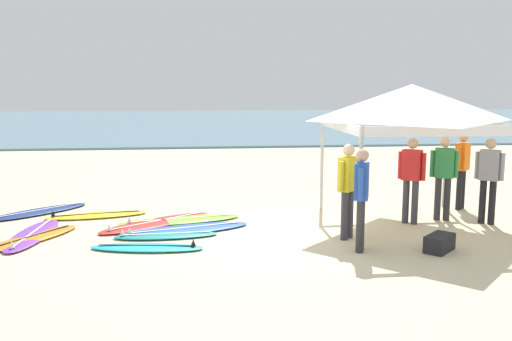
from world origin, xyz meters
TOP-DOWN VIEW (x-y plane):
  - ground_plane at (0.00, 0.00)m, footprint 80.00×80.00m
  - sea at (0.00, 32.26)m, footprint 80.00×36.00m
  - canopy_tent at (2.78, 0.58)m, footprint 2.95×2.95m
  - surfboard_lime at (-1.73, 1.21)m, footprint 2.54×1.16m
  - surfboard_purple at (-4.37, 0.38)m, footprint 0.76×2.31m
  - surfboard_navy at (-4.81, 2.28)m, footprint 2.10×2.00m
  - surfboard_cyan at (-2.22, -0.65)m, footprint 1.96×0.78m
  - surfboard_yellow at (-3.50, 1.82)m, footprint 2.14×0.93m
  - surfboard_orange at (-4.34, 0.12)m, footprint 1.61×2.02m
  - surfboard_red at (-2.20, 1.03)m, footprint 2.39×2.01m
  - surfboard_teal at (-1.96, 0.08)m, footprint 1.89×0.59m
  - surfboard_blue at (-1.62, 0.46)m, footprint 2.60×1.37m
  - person_green at (3.59, 0.78)m, footprint 0.52×0.33m
  - person_grey at (4.34, 0.39)m, footprint 0.44×0.40m
  - person_yellow at (1.28, -0.37)m, footprint 0.42×0.41m
  - person_blue at (1.30, -1.11)m, footprint 0.33×0.52m
  - person_orange at (4.45, 1.71)m, footprint 0.42×0.41m
  - person_red at (2.83, 0.57)m, footprint 0.45×0.40m
  - gear_bag_near_tent at (2.61, -1.27)m, footprint 0.66×0.65m

SIDE VIEW (x-z plane):
  - ground_plane at x=0.00m, z-range 0.00..0.00m
  - surfboard_blue at x=-1.62m, z-range -0.06..0.13m
  - surfboard_red at x=-2.20m, z-range -0.06..0.13m
  - surfboard_lime at x=-1.73m, z-range -0.06..0.13m
  - surfboard_navy at x=-4.81m, z-range -0.06..0.13m
  - surfboard_purple at x=-4.37m, z-range -0.06..0.13m
  - surfboard_yellow at x=-3.50m, z-range -0.06..0.13m
  - surfboard_orange at x=-4.34m, z-range -0.06..0.13m
  - surfboard_cyan at x=-2.22m, z-range -0.06..0.13m
  - surfboard_teal at x=-1.96m, z-range -0.06..0.13m
  - sea at x=0.00m, z-range 0.00..0.10m
  - gear_bag_near_tent at x=2.61m, z-range 0.00..0.28m
  - person_green at x=3.59m, z-range 0.13..1.84m
  - person_grey at x=4.34m, z-range 0.13..1.84m
  - person_yellow at x=1.28m, z-range 0.13..1.84m
  - person_blue at x=1.30m, z-range 0.13..1.84m
  - person_orange at x=4.45m, z-range 0.13..1.84m
  - person_red at x=2.83m, z-range 0.13..1.84m
  - canopy_tent at x=2.78m, z-range 1.01..3.76m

